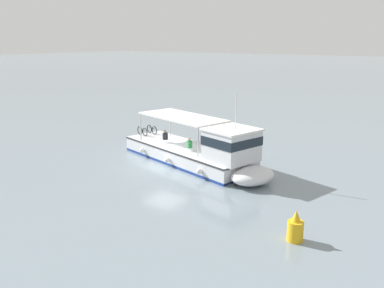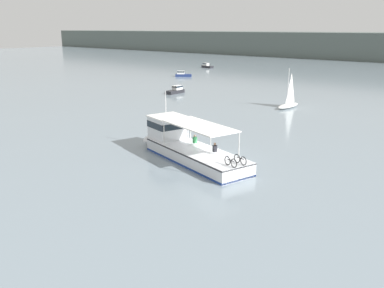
# 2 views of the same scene
# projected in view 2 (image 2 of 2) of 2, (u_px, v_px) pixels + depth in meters

# --- Properties ---
(ground_plane) EXTENTS (400.00, 400.00, 0.00)m
(ground_plane) POSITION_uv_depth(u_px,v_px,m) (215.00, 158.00, 34.79)
(ground_plane) COLOR gray
(ferry_main) EXTENTS (13.07, 6.18, 5.32)m
(ferry_main) POSITION_uv_depth(u_px,v_px,m) (185.00, 146.00, 34.80)
(ferry_main) COLOR silver
(ferry_main) RESTS_ON ground
(sailboat_off_bow) EXTENTS (1.53, 4.84, 5.40)m
(sailboat_off_bow) POSITION_uv_depth(u_px,v_px,m) (288.00, 104.00, 56.45)
(sailboat_off_bow) COLOR white
(sailboat_off_bow) RESTS_ON ground
(motorboat_mid_channel) EXTENTS (1.48, 3.66, 1.26)m
(motorboat_mid_channel) POSITION_uv_depth(u_px,v_px,m) (176.00, 90.00, 68.98)
(motorboat_mid_channel) COLOR #232328
(motorboat_mid_channel) RESTS_ON ground
(motorboat_far_left) EXTENTS (3.77, 1.91, 1.26)m
(motorboat_far_left) POSITION_uv_depth(u_px,v_px,m) (207.00, 66.00, 112.72)
(motorboat_far_left) COLOR #232328
(motorboat_far_left) RESTS_ON ground
(motorboat_near_port) EXTENTS (3.64, 3.23, 1.26)m
(motorboat_near_port) POSITION_uv_depth(u_px,v_px,m) (182.00, 74.00, 92.38)
(motorboat_near_port) COLOR navy
(motorboat_near_port) RESTS_ON ground
(channel_buoy) EXTENTS (0.70, 0.70, 1.40)m
(channel_buoy) POSITION_uv_depth(u_px,v_px,m) (162.00, 122.00, 45.36)
(channel_buoy) COLOR gold
(channel_buoy) RESTS_ON ground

